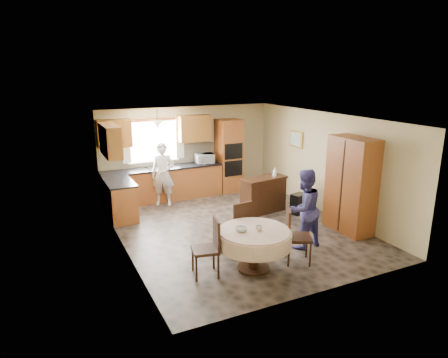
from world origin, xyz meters
name	(u,v)px	position (x,y,z in m)	size (l,w,h in m)	color
floor	(235,228)	(0.00, 0.00, 0.00)	(5.00, 6.00, 0.01)	brown
ceiling	(236,118)	(0.00, 0.00, 2.50)	(5.00, 6.00, 0.01)	white
wall_back	(188,151)	(0.00, 3.00, 1.25)	(5.00, 0.02, 2.50)	tan
wall_front	(325,220)	(0.00, -3.00, 1.25)	(5.00, 0.02, 2.50)	tan
wall_left	(121,189)	(-2.50, 0.00, 1.25)	(0.02, 6.00, 2.50)	tan
wall_right	(326,164)	(2.50, 0.00, 1.25)	(0.02, 6.00, 2.50)	tan
window	(153,141)	(-1.00, 2.98, 1.60)	(1.40, 0.03, 1.10)	white
curtain_left	(126,142)	(-1.75, 2.93, 1.65)	(0.22, 0.02, 1.15)	white
curtain_right	(180,138)	(-0.25, 2.93, 1.65)	(0.22, 0.02, 1.15)	white
base_cab_back	(163,184)	(-0.85, 2.70, 0.44)	(3.30, 0.60, 0.88)	#BD6932
counter_back	(163,168)	(-0.85, 2.70, 0.90)	(3.30, 0.64, 0.04)	black
base_cab_left	(120,200)	(-2.20, 1.80, 0.44)	(0.60, 1.20, 0.88)	#BD6932
counter_left	(119,182)	(-2.20, 1.80, 0.90)	(0.64, 1.20, 0.04)	black
backsplash	(159,156)	(-0.85, 2.99, 1.18)	(3.30, 0.02, 0.55)	#C0B187
wall_cab_left	(114,133)	(-2.05, 2.83, 1.91)	(0.85, 0.33, 0.72)	#A66C29
wall_cab_right	(194,128)	(0.15, 2.83, 1.91)	(0.90, 0.33, 0.72)	#A66C29
wall_cab_side	(110,140)	(-2.33, 1.80, 1.91)	(0.33, 1.20, 0.72)	#A66C29
oven_tower	(229,156)	(1.15, 2.69, 1.06)	(0.66, 0.62, 2.12)	#BD6932
oven_upper	(234,151)	(1.15, 2.38, 1.25)	(0.56, 0.01, 0.45)	black
oven_lower	(234,168)	(1.15, 2.38, 0.75)	(0.56, 0.01, 0.45)	black
pendant	(157,124)	(-1.00, 2.50, 2.12)	(0.36, 0.36, 0.18)	beige
sideboard	(263,196)	(1.13, 0.67, 0.42)	(1.18, 0.49, 0.84)	#3E2110
space_heater	(299,204)	(1.85, 0.17, 0.26)	(0.37, 0.26, 0.51)	black
cupboard	(351,185)	(2.22, -1.18, 1.05)	(0.55, 1.10, 2.10)	#BD6932
dining_table	(254,239)	(-0.59, -1.86, 0.59)	(1.33, 1.33, 0.76)	#3E2110
chair_left	(210,244)	(-1.37, -1.70, 0.57)	(0.53, 0.53, 1.03)	#3E2110
chair_back	(239,223)	(-0.46, -1.05, 0.57)	(0.50, 0.50, 1.03)	#3E2110
chair_right	(294,233)	(0.22, -1.92, 0.58)	(0.61, 0.61, 1.05)	#3E2110
framed_picture	(296,139)	(2.47, 1.24, 1.68)	(0.06, 0.53, 0.44)	gold
microwave	(205,159)	(0.37, 2.65, 1.06)	(0.50, 0.34, 0.28)	silver
person_sink	(163,174)	(-0.97, 2.30, 0.84)	(0.61, 0.40, 1.67)	silver
person_dining	(304,209)	(0.77, -1.46, 0.81)	(0.79, 0.61, 1.62)	#3D397D
bowl_sideboard	(256,180)	(0.91, 0.67, 0.87)	(0.21, 0.21, 0.05)	#B2B2B2
bottle_sideboard	(275,173)	(1.44, 0.67, 0.98)	(0.10, 0.10, 0.27)	silver
cup_table	(259,228)	(-0.52, -1.91, 0.80)	(0.12, 0.12, 0.09)	#B2B2B2
bowl_table	(241,229)	(-0.81, -1.79, 0.79)	(0.22, 0.22, 0.07)	#B2B2B2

